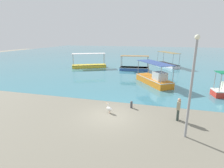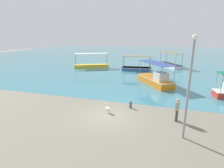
# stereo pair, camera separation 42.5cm
# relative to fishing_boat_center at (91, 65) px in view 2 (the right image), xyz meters

# --- Properties ---
(ground) EXTENTS (120.00, 120.00, 0.00)m
(ground) POSITION_rel_fishing_boat_center_xyz_m (9.72, -19.52, -0.51)
(ground) COLOR slate
(harbor_water) EXTENTS (110.00, 90.00, 0.00)m
(harbor_water) POSITION_rel_fishing_boat_center_xyz_m (9.72, 28.48, -0.50)
(harbor_water) COLOR teal
(harbor_water) RESTS_ON ground
(fishing_boat_center) EXTENTS (6.60, 4.37, 2.73)m
(fishing_boat_center) POSITION_rel_fishing_boat_center_xyz_m (0.00, 0.00, 0.00)
(fishing_boat_center) COLOR yellow
(fishing_boat_center) RESTS_ON harbor_water
(fishing_boat_outer) EXTENTS (5.33, 2.42, 2.59)m
(fishing_boat_outer) POSITION_rel_fishing_boat_center_xyz_m (8.89, -0.49, -0.02)
(fishing_boat_outer) COLOR #3260AF
(fishing_boat_outer) RESTS_ON harbor_water
(fishing_boat_far_right) EXTENTS (4.94, 6.06, 2.76)m
(fishing_boat_far_right) POSITION_rel_fishing_boat_center_xyz_m (12.67, -9.18, 0.18)
(fishing_boat_far_right) COLOR orange
(fishing_boat_far_right) RESTS_ON harbor_water
(fishing_boat_near_left) EXTENTS (4.50, 6.15, 2.82)m
(fishing_boat_near_left) POSITION_rel_fishing_boat_center_xyz_m (14.75, 5.33, 0.02)
(fishing_boat_near_left) COLOR white
(fishing_boat_near_left) RESTS_ON harbor_water
(pelican) EXTENTS (0.74, 0.52, 0.80)m
(pelican) POSITION_rel_fishing_boat_center_xyz_m (9.53, -18.97, -0.13)
(pelican) COLOR #E0997A
(pelican) RESTS_ON ground
(lamp_post) EXTENTS (0.28, 0.28, 6.04)m
(lamp_post) POSITION_rel_fishing_boat_center_xyz_m (14.96, -21.05, 2.88)
(lamp_post) COLOR gray
(lamp_post) RESTS_ON ground
(mooring_bollard) EXTENTS (0.21, 0.21, 0.63)m
(mooring_bollard) POSITION_rel_fishing_boat_center_xyz_m (11.07, -17.49, -0.17)
(mooring_bollard) COLOR #47474C
(mooring_bollard) RESTS_ON ground
(fisherman_standing) EXTENTS (0.30, 0.44, 1.69)m
(fisherman_standing) POSITION_rel_fishing_boat_center_xyz_m (14.69, -18.86, 0.40)
(fisherman_standing) COLOR #2F3D37
(fisherman_standing) RESTS_ON ground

